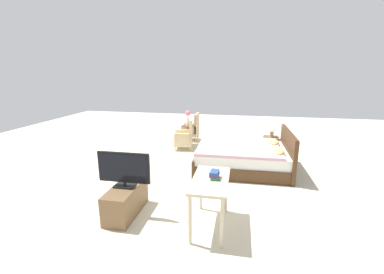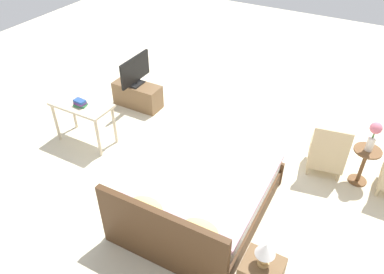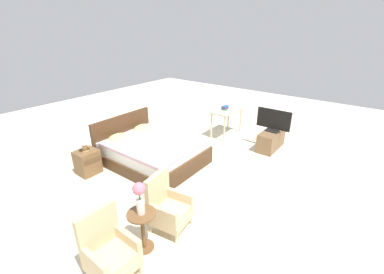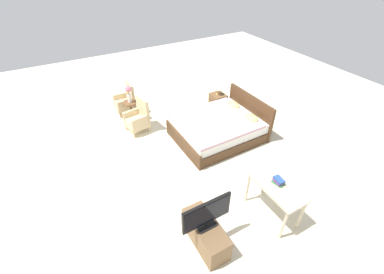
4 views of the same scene
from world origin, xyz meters
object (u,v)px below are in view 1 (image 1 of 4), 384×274
(side_table, at_px, (188,132))
(table_lamp, at_px, (272,129))
(bed, at_px, (244,157))
(tv_stand, at_px, (126,200))
(armchair_by_window_right, at_px, (185,137))
(flower_vase, at_px, (188,116))
(nightstand, at_px, (271,146))
(armchair_by_window_left, at_px, (192,129))
(tv_flatscreen, at_px, (124,169))
(vanity_desk, at_px, (210,186))
(book_stack, at_px, (214,175))

(side_table, xyz_separation_m, table_lamp, (0.68, 2.48, 0.35))
(bed, height_order, tv_stand, bed)
(armchair_by_window_right, xyz_separation_m, flower_vase, (-0.53, -0.02, 0.54))
(flower_vase, xyz_separation_m, nightstand, (0.68, 2.48, -0.65))
(armchair_by_window_left, height_order, tv_flatscreen, tv_flatscreen)
(armchair_by_window_left, xyz_separation_m, side_table, (0.54, -0.02, 0.01))
(flower_vase, distance_m, vanity_desk, 4.54)
(table_lamp, bearing_deg, flower_vase, -105.37)
(nightstand, relative_size, book_stack, 2.35)
(tv_stand, bearing_deg, table_lamp, 143.57)
(bed, distance_m, armchair_by_window_left, 2.95)
(tv_stand, distance_m, book_stack, 1.55)
(bed, relative_size, table_lamp, 6.54)
(armchair_by_window_right, bearing_deg, bed, 52.34)
(armchair_by_window_left, relative_size, tv_flatscreen, 1.08)
(armchair_by_window_right, relative_size, table_lamp, 2.79)
(side_table, distance_m, book_stack, 4.52)
(bed, height_order, flower_vase, flower_vase)
(flower_vase, bearing_deg, armchair_by_window_left, 177.92)
(armchair_by_window_right, xyz_separation_m, nightstand, (0.16, 2.46, -0.11))
(table_lamp, xyz_separation_m, tv_flatscreen, (3.58, -2.64, 0.04))
(armchair_by_window_left, bearing_deg, bed, 35.72)
(side_table, relative_size, table_lamp, 1.88)
(vanity_desk, relative_size, book_stack, 4.62)
(vanity_desk, xyz_separation_m, book_stack, (-0.04, 0.05, 0.17))
(tv_flatscreen, bearing_deg, table_lamp, 143.59)
(armchair_by_window_left, relative_size, nightstand, 1.74)
(bed, relative_size, tv_stand, 2.25)
(armchair_by_window_left, xyz_separation_m, flower_vase, (0.54, -0.02, 0.54))
(nightstand, distance_m, table_lamp, 0.48)
(tv_stand, bearing_deg, bed, 141.75)
(nightstand, relative_size, table_lamp, 1.60)
(bed, bearing_deg, armchair_by_window_left, -144.28)
(armchair_by_window_left, height_order, flower_vase, flower_vase)
(bed, distance_m, side_table, 2.54)
(tv_stand, relative_size, vanity_desk, 0.92)
(armchair_by_window_left, distance_m, side_table, 0.54)
(tv_flatscreen, bearing_deg, vanity_desk, 86.03)
(vanity_desk, bearing_deg, armchair_by_window_right, -162.44)
(bed, relative_size, nightstand, 4.09)
(nightstand, distance_m, tv_stand, 4.45)
(armchair_by_window_right, height_order, book_stack, armchair_by_window_right)
(book_stack, bearing_deg, flower_vase, -163.45)
(bed, distance_m, armchair_by_window_right, 2.17)
(side_table, xyz_separation_m, vanity_desk, (4.36, 1.23, 0.26))
(armchair_by_window_left, relative_size, side_table, 1.48)
(tv_flatscreen, bearing_deg, nightstand, 143.60)
(bed, xyz_separation_m, armchair_by_window_left, (-2.39, -1.72, 0.08))
(armchair_by_window_left, relative_size, flower_vase, 1.93)
(side_table, relative_size, vanity_desk, 0.60)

